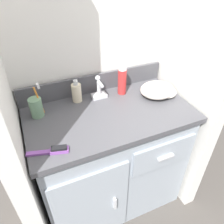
{
  "coord_description": "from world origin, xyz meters",
  "views": [
    {
      "loc": [
        -0.37,
        -0.88,
        1.52
      ],
      "look_at": [
        0.0,
        -0.03,
        0.81
      ],
      "focal_mm": 35.0,
      "sensor_mm": 36.0,
      "label": 1
    }
  ],
  "objects": [
    {
      "name": "soap_dispenser",
      "position": [
        -0.13,
        0.18,
        0.85
      ],
      "size": [
        0.06,
        0.06,
        0.14
      ],
      "color": "beige",
      "rests_on": "vanity"
    },
    {
      "name": "wall_back",
      "position": [
        0.0,
        0.3,
        1.1
      ],
      "size": [
        1.09,
        0.08,
        2.2
      ],
      "primitive_type": "cube",
      "color": "silver",
      "rests_on": "ground_plane"
    },
    {
      "name": "hand_towel",
      "position": [
        0.34,
        0.04,
        0.83
      ],
      "size": [
        0.21,
        0.19,
        0.08
      ],
      "color": "beige",
      "rests_on": "vanity"
    },
    {
      "name": "hairbrush",
      "position": [
        -0.34,
        -0.17,
        0.81
      ],
      "size": [
        0.18,
        0.07,
        0.03
      ],
      "rotation": [
        0.0,
        0.0,
        -0.26
      ],
      "color": "purple",
      "rests_on": "vanity"
    },
    {
      "name": "wall_right",
      "position": [
        0.51,
        0.0,
        1.1
      ],
      "size": [
        0.08,
        0.59,
        2.2
      ],
      "primitive_type": "cube",
      "color": "silver",
      "rests_on": "ground_plane"
    },
    {
      "name": "vanity",
      "position": [
        -0.0,
        -0.0,
        0.41
      ],
      "size": [
        0.91,
        0.52,
        0.79
      ],
      "color": "#9EA8B2",
      "rests_on": "ground_plane"
    },
    {
      "name": "backsplash",
      "position": [
        0.0,
        0.24,
        0.85
      ],
      "size": [
        0.91,
        0.02,
        0.12
      ],
      "color": "#4C4C51",
      "rests_on": "vanity"
    },
    {
      "name": "toothbrush_cup",
      "position": [
        -0.37,
        0.13,
        0.85
      ],
      "size": [
        0.07,
        0.07,
        0.19
      ],
      "color": "gray",
      "rests_on": "vanity"
    },
    {
      "name": "sink_faucet",
      "position": [
        0.0,
        0.17,
        0.84
      ],
      "size": [
        0.09,
        0.09,
        0.14
      ],
      "color": "silver",
      "rests_on": "vanity"
    },
    {
      "name": "shaving_cream_can",
      "position": [
        0.15,
        0.16,
        0.88
      ],
      "size": [
        0.05,
        0.05,
        0.18
      ],
      "color": "red",
      "rests_on": "vanity"
    },
    {
      "name": "ground_plane",
      "position": [
        0.0,
        0.0,
        0.0
      ],
      "size": [
        6.0,
        6.0,
        0.0
      ],
      "primitive_type": "plane",
      "color": "#4C4742"
    }
  ]
}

